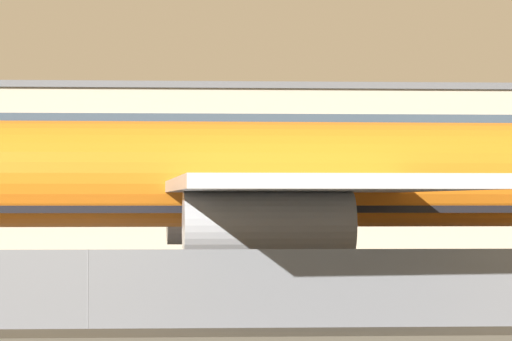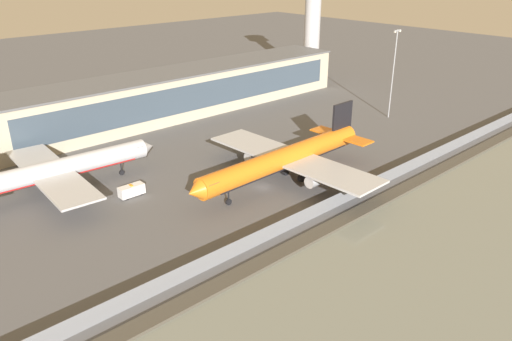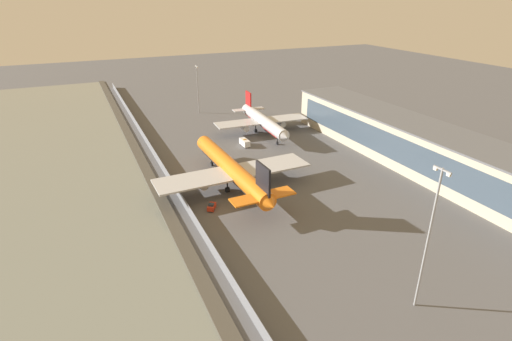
% 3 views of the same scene
% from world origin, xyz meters
% --- Properties ---
extents(ground_plane, '(500.00, 500.00, 0.00)m').
position_xyz_m(ground_plane, '(0.00, 0.00, 0.00)').
color(ground_plane, '#565659').
extents(perimeter_fence, '(280.00, 0.10, 2.78)m').
position_xyz_m(perimeter_fence, '(0.00, -16.00, 1.39)').
color(perimeter_fence, slate).
rests_on(perimeter_fence, ground).
extents(cargo_jet_orange, '(49.68, 42.68, 13.82)m').
position_xyz_m(cargo_jet_orange, '(5.95, -0.88, 5.27)').
color(cargo_jet_orange, orange).
rests_on(cargo_jet_orange, ground).
extents(terminal_building, '(115.81, 17.63, 13.26)m').
position_xyz_m(terminal_building, '(18.87, 55.76, 6.64)').
color(terminal_building, '#BCB299').
rests_on(terminal_building, ground).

